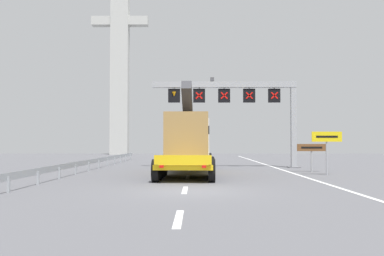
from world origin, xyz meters
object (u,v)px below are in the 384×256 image
(tourist_info_sign_brown, at_px, (312,150))
(overhead_lane_gantry, at_px, (241,98))
(exit_sign_yellow, at_px, (327,141))
(bridge_pylon_distant, at_px, (120,45))
(heavy_haul_truck_yellow, at_px, (190,141))

(tourist_info_sign_brown, bearing_deg, overhead_lane_gantry, 130.66)
(exit_sign_yellow, bearing_deg, bridge_pylon_distant, 114.62)
(exit_sign_yellow, relative_size, tourist_info_sign_brown, 1.35)
(overhead_lane_gantry, height_order, heavy_haul_truck_yellow, overhead_lane_gantry)
(heavy_haul_truck_yellow, bearing_deg, exit_sign_yellow, -19.42)
(heavy_haul_truck_yellow, bearing_deg, tourist_info_sign_brown, -1.29)
(heavy_haul_truck_yellow, height_order, tourist_info_sign_brown, heavy_haul_truck_yellow)
(overhead_lane_gantry, bearing_deg, tourist_info_sign_brown, -49.34)
(heavy_haul_truck_yellow, distance_m, bridge_pylon_distant, 44.78)
(heavy_haul_truck_yellow, distance_m, exit_sign_yellow, 8.53)
(overhead_lane_gantry, bearing_deg, bridge_pylon_distant, 113.50)
(exit_sign_yellow, height_order, tourist_info_sign_brown, exit_sign_yellow)
(exit_sign_yellow, relative_size, bridge_pylon_distant, 0.07)
(heavy_haul_truck_yellow, xyz_separation_m, tourist_info_sign_brown, (7.87, -0.18, -0.58))
(heavy_haul_truck_yellow, relative_size, tourist_info_sign_brown, 7.53)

